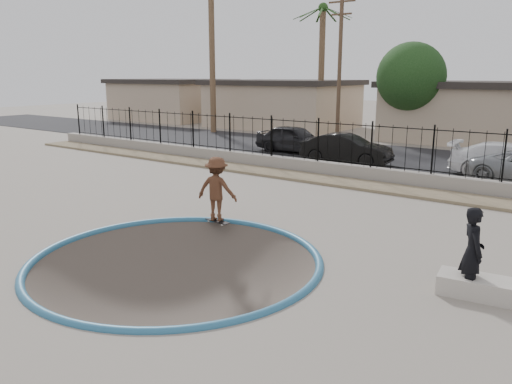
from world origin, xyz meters
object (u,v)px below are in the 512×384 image
object	(u,v)px
skateboard	(217,221)
car_a	(295,139)
concrete_ledge	(480,287)
car_c	(512,161)
car_b	(346,149)
videographer	(472,252)
skater	(217,192)

from	to	relation	value
skateboard	car_a	size ratio (longest dim) A/B	0.21
concrete_ledge	car_c	distance (m)	13.27
car_b	car_c	xyz separation A→B (m)	(7.28, 0.92, 0.00)
skateboard	car_b	xyz separation A→B (m)	(-1.41, 11.46, 0.70)
concrete_ledge	car_c	size ratio (longest dim) A/B	0.32
car_c	skateboard	bearing A→B (deg)	152.35
car_b	videographer	bearing A→B (deg)	-149.91
skateboard	videographer	size ratio (longest dim) A/B	0.50
car_b	car_c	distance (m)	7.33
car_a	skater	bearing A→B (deg)	-158.37
car_a	car_c	world-z (taller)	car_a
concrete_ledge	car_c	bearing A→B (deg)	97.34
skater	videographer	world-z (taller)	skater
skater	car_a	bearing A→B (deg)	-82.69
skater	car_a	distance (m)	14.14
skater	concrete_ledge	distance (m)	7.63
concrete_ledge	car_b	distance (m)	15.17
car_c	concrete_ledge	bearing A→B (deg)	-174.98
skater	videographer	distance (m)	7.39
skater	car_c	bearing A→B (deg)	-130.50
concrete_ledge	car_c	xyz separation A→B (m)	(-1.69, 13.14, 0.57)
skateboard	concrete_ledge	world-z (taller)	concrete_ledge
concrete_ledge	car_a	distance (m)	18.96
skater	skateboard	bearing A→B (deg)	-86.73
skater	skateboard	xyz separation A→B (m)	(-0.00, 0.00, -0.89)
skateboard	car_a	xyz separation A→B (m)	(-5.41, 13.06, 0.74)
car_c	car_b	bearing A→B (deg)	94.90
car_b	car_c	size ratio (longest dim) A/B	0.88
skater	skateboard	world-z (taller)	skater
skateboard	concrete_ledge	xyz separation A→B (m)	(7.56, -0.76, 0.14)
car_a	car_c	size ratio (longest dim) A/B	0.89
videographer	skater	bearing A→B (deg)	52.27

